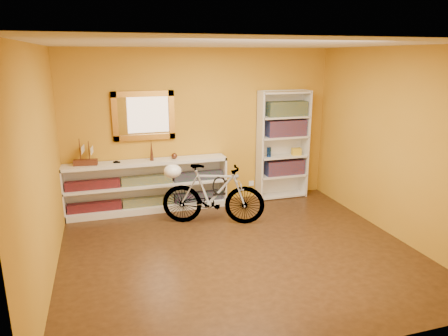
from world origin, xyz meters
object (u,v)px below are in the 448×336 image
object	(u,v)px
bookcase	(283,145)
bicycle	(213,194)
helmet	(173,171)
console_unit	(148,186)

from	to	relation	value
bookcase	bicycle	distance (m)	1.78
bookcase	helmet	world-z (taller)	bookcase
bookcase	bicycle	bearing A→B (deg)	-151.04
bookcase	bicycle	world-z (taller)	bookcase
console_unit	helmet	bearing A→B (deg)	-61.93
bookcase	bicycle	size ratio (longest dim) A/B	1.20
console_unit	bookcase	world-z (taller)	bookcase
console_unit	bookcase	bearing A→B (deg)	0.60
console_unit	helmet	size ratio (longest dim) A/B	9.69
bookcase	bicycle	xyz separation A→B (m)	(-1.50, -0.83, -0.49)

